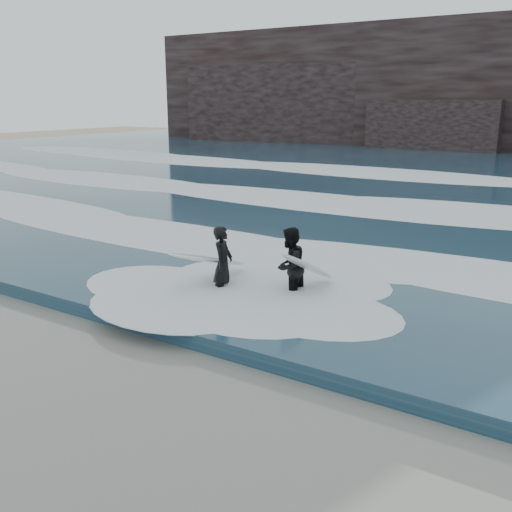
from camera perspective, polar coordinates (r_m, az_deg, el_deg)
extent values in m
plane|color=#7F654C|center=(7.35, -15.86, -19.15)|extent=(120.00, 120.00, 0.00)
ellipsoid|color=white|center=(14.19, 12.01, 0.00)|extent=(60.00, 3.20, 0.20)
ellipsoid|color=white|center=(20.74, 18.98, 4.41)|extent=(60.00, 4.00, 0.24)
ellipsoid|color=white|center=(29.47, 23.33, 7.11)|extent=(60.00, 4.80, 0.30)
imported|color=black|center=(11.80, -3.32, -0.82)|extent=(0.54, 0.67, 1.60)
ellipsoid|color=white|center=(12.06, -4.72, -0.33)|extent=(0.87, 2.30, 0.79)
imported|color=black|center=(11.62, 3.37, -1.03)|extent=(0.62, 0.79, 1.62)
ellipsoid|color=white|center=(11.41, 5.21, -1.06)|extent=(0.71, 1.80, 0.98)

